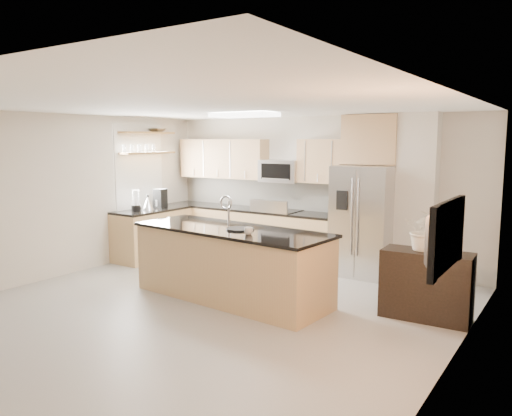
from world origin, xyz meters
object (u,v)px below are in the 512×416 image
Objects in this scene: island at (231,263)px; cup at (249,231)px; range at (277,235)px; coffee_maker at (160,199)px; flower_vase at (425,220)px; refrigerator at (364,221)px; television at (434,234)px; credenza at (426,285)px; bowl at (157,129)px; kettle at (148,203)px; platter at (240,229)px; microwave at (281,171)px; blender at (136,202)px.

island reaches higher than cup.
coffee_maker is at bearing -158.49° from range.
refrigerator is at bearing 132.32° from flower_vase.
credenza is at bearing 15.83° from television.
flower_vase is 0.71× the size of television.
range is at bearing 17.25° from bowl.
kettle is 0.79× the size of coffee_maker.
credenza is at bearing -7.98° from coffee_maker.
television is at bearing -76.66° from credenza.
refrigerator is 4.24m from bowl.
television is (2.91, -0.90, 0.85)m from island.
bowl reaches higher than coffee_maker.
coffee_maker reaches higher than cup.
bowl is (-5.31, 0.85, 1.96)m from credenza.
credenza is 2.79× the size of platter.
kettle is at bearing -149.13° from range.
refrigerator is (1.66, -0.17, -0.74)m from microwave.
credenza is 9.10× the size of cup.
coffee_maker is at bearing 100.32° from kettle.
bowl reaches higher than island.
range is at bearing 48.36° from television.
flower_vase reaches higher than platter.
coffee_maker is (-2.09, -0.83, 0.62)m from range.
blender reaches higher than range.
bowl is at bearing 67.19° from television.
coffee_maker is at bearing 67.73° from television.
bowl reaches higher than refrigerator.
platter reaches higher than credenza.
television reaches higher than kettle.
cup is 0.11× the size of television.
television reaches higher than platter.
refrigerator is at bearing 68.53° from island.
bowl reaches higher than television.
flower_vase is at bearing 17.69° from platter.
platter is at bearing -26.30° from coffee_maker.
island is 10.50× the size of kettle.
flower_vase is at bearing 155.81° from credenza.
platter is 2.95m from blender.
coffee_maker is at bearing 172.19° from flower_vase.
refrigerator is 2.37m from platter.
island is 0.53m from platter.
range is 1.50× the size of microwave.
range is 2.30m from island.
credenza is (2.46, 0.67, -0.07)m from island.
television is at bearing -22.81° from bowl.
credenza is 2.68× the size of bowl.
coffee_maker is at bearing 157.24° from island.
cup is 3.55m from coffee_maker.
refrigerator is 3.62m from television.
coffee_maker is at bearing 91.84° from blender.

